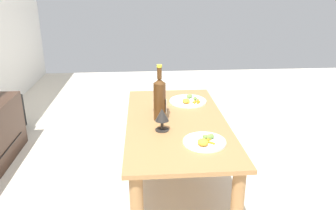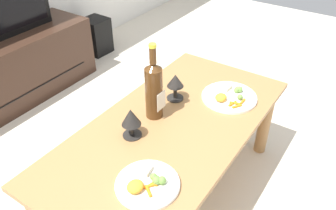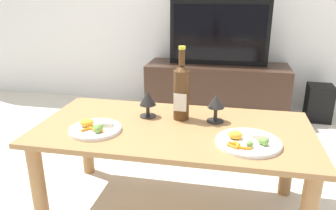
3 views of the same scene
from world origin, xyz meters
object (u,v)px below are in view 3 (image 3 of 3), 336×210
tv_screen (219,33)px  dinner_plate_left (95,128)px  dining_table (173,141)px  tv_stand (216,90)px  floor_speaker (319,103)px  goblet_right (216,103)px  goblet_left (148,99)px  wine_bottle (181,90)px  dinner_plate_right (248,141)px

tv_screen → dinner_plate_left: bearing=-106.7°
dining_table → tv_stand: dining_table is taller
floor_speaker → goblet_right: bearing=-118.8°
goblet_left → dinner_plate_left: goblet_left is taller
tv_stand → goblet_right: (0.07, -1.38, 0.34)m
dining_table → floor_speaker: bearing=55.5°
tv_screen → goblet_right: bearing=-87.2°
wine_bottle → dinner_plate_left: (-0.37, -0.23, -0.14)m
tv_stand → wine_bottle: bearing=-94.5°
tv_screen → goblet_left: 1.41m
dining_table → tv_stand: bearing=85.1°
tv_screen → wine_bottle: 1.38m
goblet_left → wine_bottle: bearing=1.4°
tv_stand → goblet_left: bearing=-101.7°
tv_stand → tv_screen: size_ratio=1.46×
floor_speaker → goblet_right: goblet_right is taller
dinner_plate_right → dining_table: bearing=160.5°
floor_speaker → dinner_plate_left: bearing=-128.2°
floor_speaker → goblet_left: size_ratio=2.25×
tv_screen → dinner_plate_left: size_ratio=3.51×
dining_table → dinner_plate_left: 0.39m
dinner_plate_left → dinner_plate_right: (0.70, 0.00, -0.00)m
dining_table → goblet_left: (-0.16, 0.11, 0.18)m
dining_table → goblet_left: bearing=146.1°
dinner_plate_right → dinner_plate_left: bearing=-180.0°
floor_speaker → wine_bottle: bearing=-123.8°
floor_speaker → tv_stand: bearing=-176.4°
wine_bottle → goblet_right: 0.18m
dining_table → dinner_plate_left: size_ratio=5.39×
floor_speaker → wine_bottle: (-1.01, -1.39, 0.47)m
goblet_right → dining_table: bearing=-151.7°
tv_stand → goblet_right: size_ratio=8.93×
tv_stand → dinner_plate_right: size_ratio=4.46×
dining_table → dinner_plate_left: bearing=-160.5°
dinner_plate_left → tv_stand: bearing=73.3°
tv_screen → dinner_plate_right: bearing=-82.0°
tv_screen → dinner_plate_right: tv_screen is taller
goblet_right → dinner_plate_right: 0.29m
dining_table → goblet_right: size_ratio=9.41×
tv_stand → dining_table: bearing=-94.9°
tv_screen → floor_speaker: tv_screen is taller
tv_stand → floor_speaker: size_ratio=3.90×
dining_table → tv_screen: size_ratio=1.54×
floor_speaker → dinner_plate_left: (-1.39, -1.63, 0.33)m
tv_screen → dinner_plate_right: 1.64m
dinner_plate_left → dining_table: bearing=19.5°
goblet_right → dinner_plate_left: goblet_right is taller
tv_screen → dinner_plate_right: (0.22, -1.60, -0.27)m
dining_table → tv_stand: size_ratio=1.05×
goblet_left → floor_speaker: bearing=49.6°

